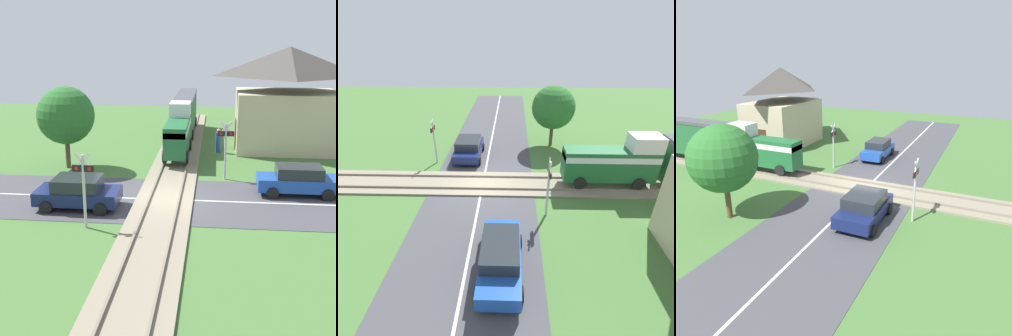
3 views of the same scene
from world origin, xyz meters
TOP-DOWN VIEW (x-y plane):
  - ground_plane at (0.00, 0.00)m, footprint 60.00×60.00m
  - road_surface at (0.00, 0.00)m, footprint 48.00×6.40m
  - track_bed at (0.00, 0.00)m, footprint 2.80×48.00m
  - car_near_crossing at (-3.92, -1.44)m, footprint 3.87×2.04m
  - car_far_side at (6.60, 1.44)m, footprint 4.09×1.79m
  - crossing_signal_west_approach at (-2.96, -3.68)m, footprint 0.90×0.18m
  - crossing_signal_east_approach at (2.96, 3.68)m, footprint 0.90×0.18m
  - pedestrian_by_station at (2.60, 9.71)m, footprint 0.41×0.41m
  - tree_roadside_hedge at (-6.44, 5.06)m, footprint 3.41×3.41m

SIDE VIEW (x-z plane):
  - ground_plane at x=0.00m, z-range 0.00..0.00m
  - road_surface at x=0.00m, z-range 0.00..0.02m
  - track_bed at x=0.00m, z-range -0.05..0.19m
  - pedestrian_by_station at x=2.60m, z-range -0.07..1.58m
  - car_near_crossing at x=-3.92m, z-range 0.03..1.52m
  - car_far_side at x=6.60m, z-range 0.03..1.54m
  - crossing_signal_west_approach at x=-2.96m, z-range 0.45..3.74m
  - crossing_signal_east_approach at x=2.96m, z-range 0.45..3.74m
  - tree_roadside_hedge at x=-6.44m, z-range 0.74..5.65m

